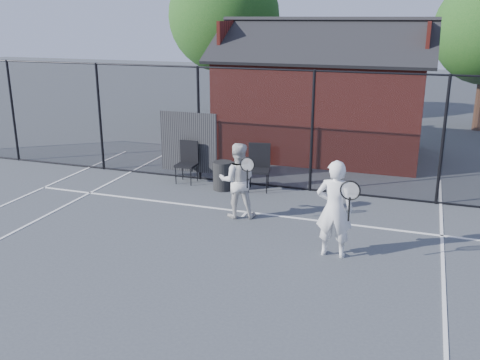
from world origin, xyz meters
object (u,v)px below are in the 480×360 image
(chair_right, at_px, (258,168))
(waste_bin, at_px, (223,176))
(player_front, at_px, (335,209))
(player_back, at_px, (238,180))
(chair_left, at_px, (186,163))
(clubhouse, at_px, (323,103))

(chair_right, bearing_deg, waste_bin, -176.82)
(player_front, height_order, chair_right, player_front)
(player_back, height_order, waste_bin, player_back)
(player_back, bearing_deg, chair_right, 93.58)
(player_front, bearing_deg, chair_right, 126.99)
(chair_left, bearing_deg, waste_bin, -12.33)
(clubhouse, height_order, chair_left, clubhouse)
(chair_left, distance_m, chair_right, 1.98)
(clubhouse, xyz_separation_m, chair_right, (-0.73, -4.40, -1.04))
(player_back, xyz_separation_m, chair_right, (-0.12, 1.90, -0.25))
(player_front, relative_size, chair_left, 1.70)
(clubhouse, relative_size, waste_bin, 9.00)
(player_front, xyz_separation_m, chair_left, (-4.40, 3.21, -0.37))
(clubhouse, xyz_separation_m, chair_left, (-2.71, -4.40, -1.08))
(player_back, height_order, chair_right, player_back)
(clubhouse, relative_size, chair_right, 5.70)
(clubhouse, xyz_separation_m, waste_bin, (-1.60, -4.63, -1.25))
(player_back, bearing_deg, chair_left, 137.72)
(waste_bin, bearing_deg, chair_right, 14.77)
(player_front, height_order, chair_left, player_front)
(clubhouse, height_order, chair_right, clubhouse)
(player_front, relative_size, waste_bin, 2.50)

